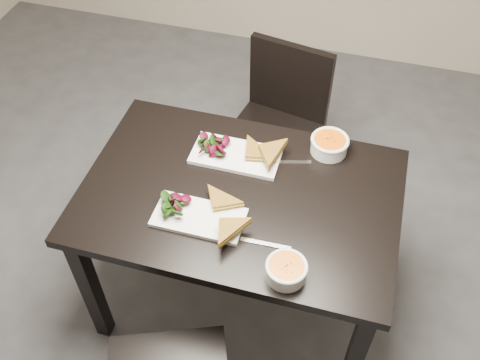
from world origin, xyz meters
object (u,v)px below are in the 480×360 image
(table, at_px, (240,209))
(soup_bowl_far, at_px, (329,144))
(plate_near, at_px, (199,217))
(soup_bowl_near, at_px, (286,270))
(plate_far, at_px, (236,155))
(chair_far, at_px, (279,119))

(table, relative_size, soup_bowl_far, 7.82)
(plate_near, bearing_deg, soup_bowl_near, -22.77)
(plate_far, bearing_deg, table, -69.35)
(plate_far, distance_m, soup_bowl_far, 0.38)
(table, distance_m, plate_far, 0.22)
(chair_far, bearing_deg, plate_far, -85.31)
(chair_far, xyz_separation_m, plate_far, (-0.06, -0.57, 0.27))
(plate_near, distance_m, soup_bowl_far, 0.61)
(chair_far, relative_size, soup_bowl_far, 5.54)
(chair_far, distance_m, plate_far, 0.63)
(table, relative_size, plate_near, 3.66)
(chair_far, height_order, soup_bowl_near, chair_far)
(plate_near, bearing_deg, plate_far, 82.86)
(chair_far, relative_size, plate_near, 2.59)
(soup_bowl_near, height_order, soup_bowl_far, soup_bowl_far)
(table, bearing_deg, soup_bowl_near, -51.70)
(plate_far, bearing_deg, chair_far, 83.83)
(plate_near, relative_size, plate_far, 0.93)
(plate_near, xyz_separation_m, plate_far, (0.04, 0.34, 0.00))
(table, xyz_separation_m, soup_bowl_far, (0.28, 0.31, 0.14))
(plate_near, xyz_separation_m, soup_bowl_far, (0.39, 0.47, 0.03))
(chair_far, bearing_deg, table, -78.78)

